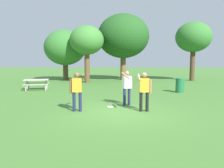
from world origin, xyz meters
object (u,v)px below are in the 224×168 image
Objects in this scene: person_bystander at (127,85)px; picnic_table_near at (37,82)px; person_thrower at (144,89)px; person_catcher at (77,89)px; trash_can_beside_table at (180,85)px; tree_slender_mid at (193,38)px; tree_tall_left at (65,48)px; frisbee at (110,107)px; tree_far_right at (123,36)px; tree_broad_center at (87,41)px.

picnic_table_near is at bearing 140.10° from person_bystander.
person_catcher is at bearing -178.43° from person_thrower.
tree_slender_mid reaches higher than trash_can_beside_table.
person_thrower is 0.31× the size of tree_tall_left.
person_catcher is at bearing -145.77° from frisbee.
person_bystander is 5.77m from trash_can_beside_table.
person_thrower is 2.81m from person_catcher.
trash_can_beside_table is 10.40m from tree_slender_mid.
tree_tall_left is at bearing 115.54° from person_bystander.
person_thrower is 9.74m from picnic_table_near.
picnic_table_near is (-6.44, 5.38, -0.40)m from person_bystander.
person_bystander is at bearing -39.90° from picnic_table_near.
tree_tall_left is at bearing -178.36° from tree_slender_mid.
picnic_table_near is 0.32× the size of tree_slender_mid.
tree_far_right is at bearing 174.82° from tree_slender_mid.
tree_far_right reaches higher than person_catcher.
person_catcher is 2.50m from person_bystander.
person_bystander is at bearing 118.71° from person_thrower.
person_bystander is 8.40m from picnic_table_near.
tree_far_right is (-3.71, 9.55, 4.25)m from trash_can_beside_table.
tree_far_right is 7.34m from tree_slender_mid.
person_catcher is 7.98m from picnic_table_near.
tree_broad_center is (-2.77, 11.30, 3.99)m from frisbee.
person_bystander is 0.31× the size of tree_tall_left.
tree_broad_center reaches higher than frisbee.
trash_can_beside_table is 13.34m from tree_tall_left.
person_catcher reaches higher than frisbee.
tree_far_right is (-0.05, 13.98, 3.77)m from person_bystander.
trash_can_beside_table is at bearing 62.36° from person_thrower.
person_thrower is 1.94m from frisbee.
trash_can_beside_table is at bearing -68.78° from tree_far_right.
trash_can_beside_table is at bearing -5.37° from picnic_table_near.
trash_can_beside_table is at bearing 50.50° from person_bystander.
person_bystander is 15.58m from tree_slender_mid.
picnic_table_near is 2.07× the size of trash_can_beside_table.
trash_can_beside_table is 10.30m from tree_broad_center.
tree_broad_center is at bearing 103.78° from frisbee.
tree_tall_left reaches higher than person_bystander.
tree_broad_center is (2.88, 5.50, 3.44)m from picnic_table_near.
tree_slender_mid is (8.05, 13.73, 4.50)m from frisbee.
tree_far_right is at bearing 87.06° from frisbee.
person_catcher is 5.72× the size of frisbee.
person_bystander is 5.72× the size of frisbee.
tree_tall_left is (-4.06, 14.25, 2.51)m from person_catcher.
person_thrower is 13.20m from tree_broad_center.
tree_broad_center is at bearing 62.36° from picnic_table_near.
person_catcher is 1.00× the size of person_bystander.
frisbee is at bearing 150.51° from person_thrower.
person_thrower is 1.71× the size of trash_can_beside_table.
tree_broad_center reaches higher than person_catcher.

